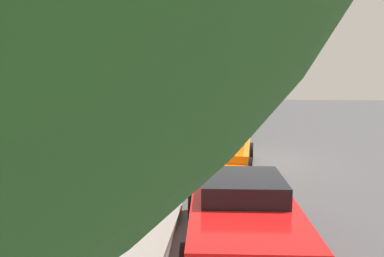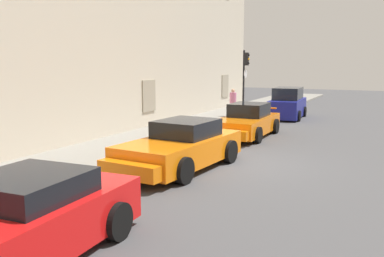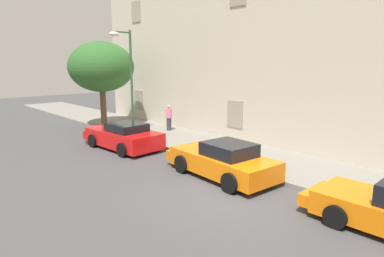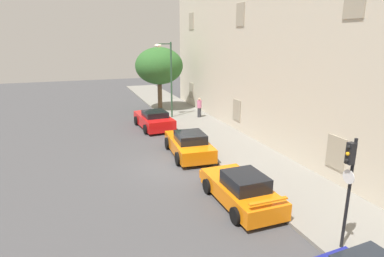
{
  "view_description": "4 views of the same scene",
  "coord_description": "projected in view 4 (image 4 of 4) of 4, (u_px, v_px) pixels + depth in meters",
  "views": [
    {
      "loc": [
        -14.88,
        1.18,
        3.36
      ],
      "look_at": [
        -2.51,
        2.38,
        1.63
      ],
      "focal_mm": 35.22,
      "sensor_mm": 36.0,
      "label": 1
    },
    {
      "loc": [
        -12.23,
        -4.47,
        3.16
      ],
      "look_at": [
        -0.94,
        1.15,
        1.19
      ],
      "focal_mm": 39.43,
      "sensor_mm": 36.0,
      "label": 2
    },
    {
      "loc": [
        7.11,
        -8.01,
        4.42
      ],
      "look_at": [
        -2.72,
        1.06,
        1.77
      ],
      "focal_mm": 31.04,
      "sensor_mm": 36.0,
      "label": 3
    },
    {
      "loc": [
        15.73,
        -4.64,
        6.63
      ],
      "look_at": [
        -3.21,
        2.28,
        1.01
      ],
      "focal_mm": 30.49,
      "sensor_mm": 36.0,
      "label": 4
    }
  ],
  "objects": [
    {
      "name": "ground_plane",
      "position": [
        173.0,
        165.0,
        17.55
      ],
      "size": [
        80.0,
        80.0,
        0.0
      ],
      "primitive_type": "plane",
      "color": "#444447"
    },
    {
      "name": "sidewalk",
      "position": [
        244.0,
        155.0,
        18.96
      ],
      "size": [
        60.0,
        4.04,
        0.14
      ],
      "primitive_type": "cube",
      "color": "gray",
      "rests_on": "ground"
    },
    {
      "name": "building_facade",
      "position": [
        315.0,
        29.0,
        18.47
      ],
      "size": [
        36.25,
        4.91,
        14.17
      ],
      "color": "beige",
      "rests_on": "ground"
    },
    {
      "name": "sportscar_red_lead",
      "position": [
        153.0,
        119.0,
        24.89
      ],
      "size": [
        4.91,
        2.45,
        1.37
      ],
      "color": "red",
      "rests_on": "ground"
    },
    {
      "name": "sportscar_yellow_flank",
      "position": [
        188.0,
        144.0,
        19.12
      ],
      "size": [
        5.0,
        2.43,
        1.43
      ],
      "color": "orange",
      "rests_on": "ground"
    },
    {
      "name": "sportscar_white_middle",
      "position": [
        239.0,
        188.0,
        13.52
      ],
      "size": [
        4.66,
        2.09,
        1.41
      ],
      "color": "orange",
      "rests_on": "ground"
    },
    {
      "name": "tree_near_kerb",
      "position": [
        159.0,
        66.0,
        29.84
      ],
      "size": [
        4.36,
        4.36,
        5.71
      ],
      "color": "brown",
      "rests_on": "sidewalk"
    },
    {
      "name": "traffic_light",
      "position": [
        349.0,
        176.0,
        9.81
      ],
      "size": [
        0.44,
        0.36,
        3.66
      ],
      "color": "black",
      "rests_on": "sidewalk"
    },
    {
      "name": "street_lamp",
      "position": [
        166.0,
        67.0,
        26.52
      ],
      "size": [
        0.44,
        1.42,
        6.18
      ],
      "color": "#2D5138",
      "rests_on": "sidewalk"
    },
    {
      "name": "pedestrian_strolling",
      "position": [
        199.0,
        107.0,
        27.49
      ],
      "size": [
        0.48,
        0.48,
        1.65
      ],
      "color": "#333338",
      "rests_on": "sidewalk"
    }
  ]
}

